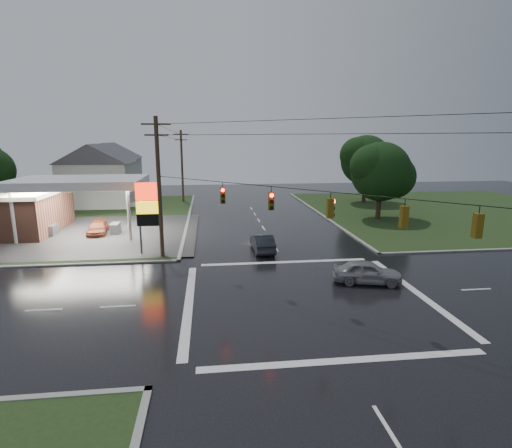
{
  "coord_description": "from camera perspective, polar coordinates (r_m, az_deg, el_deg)",
  "views": [
    {
      "loc": [
        -5.68,
        -21.99,
        9.4
      ],
      "look_at": [
        -2.19,
        7.34,
        3.0
      ],
      "focal_mm": 28.0,
      "sensor_mm": 36.0,
      "label": 1
    }
  ],
  "objects": [
    {
      "name": "grass_nw",
      "position": [
        52.95,
        -29.23,
        0.47
      ],
      "size": [
        36.0,
        36.0,
        0.08
      ],
      "primitive_type": "cube",
      "color": "#1A3116",
      "rests_on": "ground"
    },
    {
      "name": "tree_ne_far",
      "position": [
        60.54,
        15.55,
        8.74
      ],
      "size": [
        8.46,
        7.2,
        9.8
      ],
      "color": "black",
      "rests_on": "ground"
    },
    {
      "name": "ground",
      "position": [
        24.58,
        7.22,
        -10.36
      ],
      "size": [
        120.0,
        120.0,
        0.0
      ],
      "primitive_type": "plane",
      "color": "black",
      "rests_on": "ground"
    },
    {
      "name": "gas_station",
      "position": [
        46.74,
        -32.05,
        1.92
      ],
      "size": [
        26.2,
        18.0,
        5.6
      ],
      "color": "#2D2D2D",
      "rests_on": "ground"
    },
    {
      "name": "utility_pole_nw",
      "position": [
        31.93,
        -13.68,
        5.26
      ],
      "size": [
        2.2,
        0.32,
        11.0
      ],
      "color": "#382619",
      "rests_on": "ground"
    },
    {
      "name": "pylon_sign",
      "position": [
        33.28,
        -15.04,
        2.49
      ],
      "size": [
        2.0,
        0.35,
        6.0
      ],
      "color": "#59595E",
      "rests_on": "ground"
    },
    {
      "name": "utility_pole_n",
      "position": [
        60.24,
        -10.53,
        8.29
      ],
      "size": [
        2.2,
        0.32,
        10.5
      ],
      "color": "#382619",
      "rests_on": "ground"
    },
    {
      "name": "house_far",
      "position": [
        72.03,
        -20.01,
        7.53
      ],
      "size": [
        11.05,
        8.48,
        8.6
      ],
      "color": "silver",
      "rests_on": "ground"
    },
    {
      "name": "traffic_signals",
      "position": [
        22.88,
        7.71,
        4.78
      ],
      "size": [
        26.87,
        26.87,
        1.47
      ],
      "color": "black",
      "rests_on": "ground"
    },
    {
      "name": "car_pump",
      "position": [
        42.58,
        -21.64,
        -0.53
      ],
      "size": [
        2.27,
        4.54,
        1.27
      ],
      "primitive_type": "imported",
      "rotation": [
        0.0,
        0.0,
        0.12
      ],
      "color": "maroon",
      "rests_on": "ground"
    },
    {
      "name": "grass_ne",
      "position": [
        58.26,
        26.28,
        1.71
      ],
      "size": [
        36.0,
        36.0,
        0.08
      ],
      "primitive_type": "cube",
      "color": "#1A3116",
      "rests_on": "ground"
    },
    {
      "name": "car_crossing",
      "position": [
        27.43,
        15.6,
        -6.62
      ],
      "size": [
        4.74,
        2.84,
        1.51
      ],
      "primitive_type": "imported",
      "rotation": [
        0.0,
        0.0,
        1.32
      ],
      "color": "gray",
      "rests_on": "ground"
    },
    {
      "name": "house_near",
      "position": [
        60.17,
        -21.62,
        6.62
      ],
      "size": [
        11.05,
        8.48,
        8.6
      ],
      "color": "silver",
      "rests_on": "ground"
    },
    {
      "name": "car_north",
      "position": [
        33.67,
        0.92,
        -2.66
      ],
      "size": [
        1.71,
        4.59,
        1.5
      ],
      "primitive_type": "imported",
      "rotation": [
        0.0,
        0.0,
        3.17
      ],
      "color": "black",
      "rests_on": "ground"
    },
    {
      "name": "tree_ne_near",
      "position": [
        48.4,
        17.55,
        7.12
      ],
      "size": [
        7.99,
        6.8,
        8.98
      ],
      "color": "black",
      "rests_on": "ground"
    }
  ]
}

